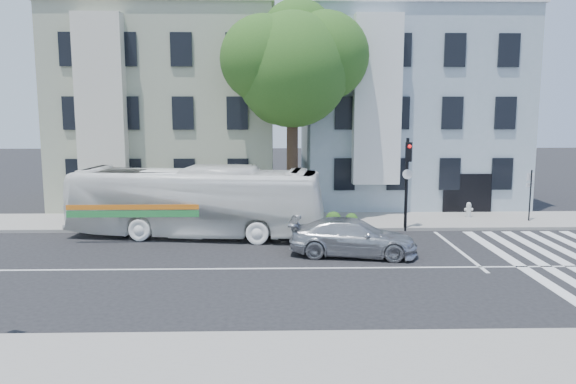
{
  "coord_description": "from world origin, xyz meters",
  "views": [
    {
      "loc": [
        -0.91,
        -19.36,
        5.68
      ],
      "look_at": [
        -0.37,
        2.4,
        2.4
      ],
      "focal_mm": 35.0,
      "sensor_mm": 36.0,
      "label": 1
    }
  ],
  "objects_px": {
    "bus": "(196,202)",
    "fire_hydrant": "(469,209)",
    "traffic_signal": "(407,172)",
    "sedan": "(353,237)"
  },
  "relations": [
    {
      "from": "bus",
      "to": "traffic_signal",
      "type": "distance_m",
      "value": 9.66
    },
    {
      "from": "sedan",
      "to": "traffic_signal",
      "type": "xyz_separation_m",
      "value": [
        3.05,
        4.18,
        2.08
      ]
    },
    {
      "from": "bus",
      "to": "fire_hydrant",
      "type": "xyz_separation_m",
      "value": [
        13.37,
        3.32,
        -1.02
      ]
    },
    {
      "from": "bus",
      "to": "fire_hydrant",
      "type": "distance_m",
      "value": 13.82
    },
    {
      "from": "sedan",
      "to": "traffic_signal",
      "type": "relative_size",
      "value": 1.14
    },
    {
      "from": "sedan",
      "to": "fire_hydrant",
      "type": "distance_m",
      "value": 9.63
    },
    {
      "from": "sedan",
      "to": "traffic_signal",
      "type": "distance_m",
      "value": 5.57
    },
    {
      "from": "bus",
      "to": "traffic_signal",
      "type": "relative_size",
      "value": 2.6
    },
    {
      "from": "traffic_signal",
      "to": "fire_hydrant",
      "type": "xyz_separation_m",
      "value": [
        3.82,
        2.57,
        -2.24
      ]
    },
    {
      "from": "bus",
      "to": "traffic_signal",
      "type": "bearing_deg",
      "value": -76.99
    }
  ]
}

